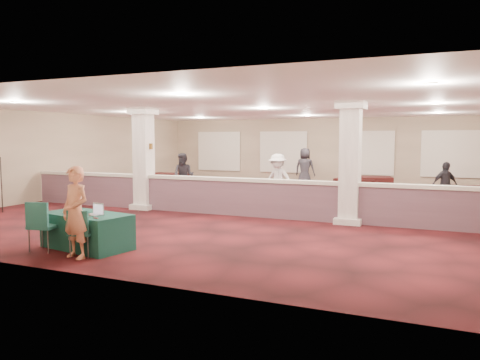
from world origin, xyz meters
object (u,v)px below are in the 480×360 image
at_px(far_table_front_center, 330,193).
at_px(attendee_a, 184,176).
at_px(far_table_back_right, 369,186).
at_px(woman, 76,212).
at_px(attendee_d, 305,168).
at_px(far_table_front_left, 171,184).
at_px(near_table, 87,231).
at_px(far_table_back_left, 169,181).
at_px(conf_chair_side, 41,222).
at_px(conf_chair_main, 81,229).
at_px(far_table_back_center, 355,187).
at_px(attendee_c, 445,185).
at_px(attendee_b, 278,179).
at_px(far_table_front_right, 472,197).

height_order(far_table_front_center, attendee_a, attendee_a).
bearing_deg(far_table_back_right, attendee_a, -146.97).
relative_size(woman, attendee_d, 0.94).
bearing_deg(far_table_front_left, far_table_back_right, 17.71).
relative_size(near_table, far_table_back_left, 1.09).
relative_size(near_table, conf_chair_side, 1.86).
distance_m(conf_chair_side, attendee_d, 13.63).
distance_m(conf_chair_main, far_table_back_right, 12.89).
xyz_separation_m(near_table, attendee_a, (-2.33, 7.80, 0.49)).
distance_m(far_table_front_left, far_table_back_center, 7.58).
xyz_separation_m(far_table_front_left, far_table_back_right, (7.73, 2.47, 0.02)).
relative_size(far_table_front_left, attendee_c, 1.12).
xyz_separation_m(far_table_back_right, attendee_c, (2.80, -2.93, 0.39)).
bearing_deg(attendee_d, attendee_a, 60.58).
distance_m(woman, far_table_back_right, 13.01).
height_order(attendee_a, attendee_d, attendee_d).
distance_m(woman, far_table_front_left, 10.92).
bearing_deg(far_table_front_center, far_table_front_left, 175.25).
distance_m(far_table_front_left, far_table_back_left, 1.52).
relative_size(attendee_b, attendee_d, 0.94).
xyz_separation_m(conf_chair_main, far_table_back_right, (3.48, 12.41, -0.17)).
xyz_separation_m(conf_chair_side, woman, (0.98, -0.11, 0.27)).
bearing_deg(conf_chair_main, woman, -111.11).
relative_size(far_table_front_right, attendee_d, 0.96).
xyz_separation_m(far_table_back_center, attendee_c, (3.30, -2.76, 0.43)).
bearing_deg(far_table_front_center, far_table_front_right, 6.74).
xyz_separation_m(far_table_back_left, far_table_back_center, (8.13, 1.07, -0.03)).
bearing_deg(far_table_back_right, conf_chair_side, -109.84).
relative_size(conf_chair_side, attendee_a, 0.59).
bearing_deg(far_table_back_right, far_table_front_center, -106.12).
distance_m(far_table_front_center, far_table_back_right, 3.16).
distance_m(far_table_front_left, attendee_d, 5.99).
bearing_deg(far_table_front_center, attendee_a, -169.43).
bearing_deg(attendee_d, far_table_back_left, 25.37).
bearing_deg(attendee_a, attendee_b, -11.99).
bearing_deg(attendee_b, woman, -85.09).
relative_size(far_table_back_center, attendee_d, 0.86).
distance_m(near_table, attendee_d, 13.00).
bearing_deg(attendee_b, far_table_front_center, 51.78).
bearing_deg(far_table_back_left, far_table_front_center, -12.98).
relative_size(far_table_back_left, attendee_d, 0.93).
distance_m(far_table_back_center, attendee_b, 4.54).
bearing_deg(woman, far_table_back_center, 87.25).
xyz_separation_m(far_table_front_center, attendee_d, (-2.09, 4.17, 0.56)).
height_order(woman, attendee_c, woman).
bearing_deg(near_table, woman, -51.28).
relative_size(woman, attendee_c, 1.15).
bearing_deg(far_table_front_right, far_table_back_center, 150.35).
bearing_deg(woman, attendee_d, 98.68).
bearing_deg(near_table, far_table_back_left, 125.07).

